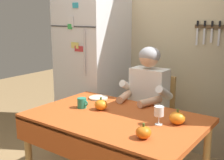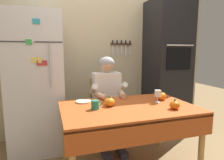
{
  "view_description": "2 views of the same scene",
  "coord_description": "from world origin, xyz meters",
  "px_view_note": "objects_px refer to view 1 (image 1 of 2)",
  "views": [
    {
      "loc": [
        1.28,
        -1.7,
        1.54
      ],
      "look_at": [
        -0.13,
        0.23,
        1.0
      ],
      "focal_mm": 46.05,
      "sensor_mm": 36.0,
      "label": 1
    },
    {
      "loc": [
        -0.79,
        -1.79,
        1.33
      ],
      "look_at": [
        -0.13,
        0.27,
        1.0
      ],
      "focal_mm": 31.77,
      "sensor_mm": 36.0,
      "label": 2
    }
  ],
  "objects_px": {
    "seated_person": "(146,99)",
    "pumpkin_medium": "(143,132)",
    "pumpkin_small": "(177,118)",
    "dining_table": "(114,126)",
    "coffee_mug": "(82,103)",
    "pumpkin_large": "(101,105)",
    "refrigerator": "(93,69)",
    "chair_behind_person": "(154,115)",
    "wine_glass": "(159,112)",
    "serving_tray": "(98,98)"
  },
  "relations": [
    {
      "from": "seated_person",
      "to": "pumpkin_medium",
      "type": "relative_size",
      "value": 11.71
    },
    {
      "from": "seated_person",
      "to": "pumpkin_small",
      "type": "bearing_deg",
      "value": -40.67
    },
    {
      "from": "pumpkin_small",
      "to": "dining_table",
      "type": "bearing_deg",
      "value": -162.46
    },
    {
      "from": "coffee_mug",
      "to": "pumpkin_large",
      "type": "xyz_separation_m",
      "value": [
        0.17,
        0.06,
        0.0
      ]
    },
    {
      "from": "refrigerator",
      "to": "chair_behind_person",
      "type": "distance_m",
      "value": 0.99
    },
    {
      "from": "wine_glass",
      "to": "serving_tray",
      "type": "distance_m",
      "value": 0.85
    },
    {
      "from": "pumpkin_large",
      "to": "pumpkin_medium",
      "type": "distance_m",
      "value": 0.66
    },
    {
      "from": "refrigerator",
      "to": "seated_person",
      "type": "bearing_deg",
      "value": -17.2
    },
    {
      "from": "refrigerator",
      "to": "dining_table",
      "type": "bearing_deg",
      "value": -42.91
    },
    {
      "from": "wine_glass",
      "to": "pumpkin_medium",
      "type": "relative_size",
      "value": 1.35
    },
    {
      "from": "pumpkin_medium",
      "to": "pumpkin_small",
      "type": "distance_m",
      "value": 0.38
    },
    {
      "from": "coffee_mug",
      "to": "wine_glass",
      "type": "distance_m",
      "value": 0.73
    },
    {
      "from": "seated_person",
      "to": "pumpkin_small",
      "type": "height_order",
      "value": "seated_person"
    },
    {
      "from": "refrigerator",
      "to": "wine_glass",
      "type": "xyz_separation_m",
      "value": [
        1.32,
        -0.83,
        -0.06
      ]
    },
    {
      "from": "pumpkin_medium",
      "to": "chair_behind_person",
      "type": "bearing_deg",
      "value": 113.96
    },
    {
      "from": "wine_glass",
      "to": "serving_tray",
      "type": "bearing_deg",
      "value": 160.9
    },
    {
      "from": "dining_table",
      "to": "coffee_mug",
      "type": "bearing_deg",
      "value": 176.84
    },
    {
      "from": "chair_behind_person",
      "to": "serving_tray",
      "type": "height_order",
      "value": "chair_behind_person"
    },
    {
      "from": "seated_person",
      "to": "pumpkin_medium",
      "type": "distance_m",
      "value": 0.94
    },
    {
      "from": "dining_table",
      "to": "serving_tray",
      "type": "relative_size",
      "value": 7.58
    },
    {
      "from": "pumpkin_small",
      "to": "serving_tray",
      "type": "bearing_deg",
      "value": 168.79
    },
    {
      "from": "chair_behind_person",
      "to": "pumpkin_small",
      "type": "distance_m",
      "value": 0.87
    },
    {
      "from": "serving_tray",
      "to": "refrigerator",
      "type": "bearing_deg",
      "value": 133.69
    },
    {
      "from": "wine_glass",
      "to": "pumpkin_small",
      "type": "xyz_separation_m",
      "value": [
        0.1,
        0.1,
        -0.05
      ]
    },
    {
      "from": "refrigerator",
      "to": "pumpkin_large",
      "type": "height_order",
      "value": "refrigerator"
    },
    {
      "from": "wine_glass",
      "to": "pumpkin_large",
      "type": "relative_size",
      "value": 1.28
    },
    {
      "from": "refrigerator",
      "to": "dining_table",
      "type": "distance_m",
      "value": 1.32
    },
    {
      "from": "chair_behind_person",
      "to": "coffee_mug",
      "type": "relative_size",
      "value": 8.62
    },
    {
      "from": "pumpkin_medium",
      "to": "pumpkin_large",
      "type": "bearing_deg",
      "value": 153.2
    },
    {
      "from": "dining_table",
      "to": "pumpkin_small",
      "type": "distance_m",
      "value": 0.52
    },
    {
      "from": "pumpkin_large",
      "to": "pumpkin_small",
      "type": "relative_size",
      "value": 0.94
    },
    {
      "from": "seated_person",
      "to": "wine_glass",
      "type": "relative_size",
      "value": 8.66
    },
    {
      "from": "pumpkin_medium",
      "to": "pumpkin_small",
      "type": "relative_size",
      "value": 0.89
    },
    {
      "from": "pumpkin_small",
      "to": "wine_glass",
      "type": "bearing_deg",
      "value": -137.21
    },
    {
      "from": "seated_person",
      "to": "pumpkin_large",
      "type": "bearing_deg",
      "value": -105.13
    },
    {
      "from": "chair_behind_person",
      "to": "coffee_mug",
      "type": "height_order",
      "value": "chair_behind_person"
    },
    {
      "from": "dining_table",
      "to": "serving_tray",
      "type": "height_order",
      "value": "serving_tray"
    },
    {
      "from": "coffee_mug",
      "to": "pumpkin_medium",
      "type": "relative_size",
      "value": 1.02
    },
    {
      "from": "pumpkin_large",
      "to": "serving_tray",
      "type": "height_order",
      "value": "pumpkin_large"
    },
    {
      "from": "refrigerator",
      "to": "wine_glass",
      "type": "bearing_deg",
      "value": -32.04
    },
    {
      "from": "chair_behind_person",
      "to": "refrigerator",
      "type": "bearing_deg",
      "value": 174.27
    },
    {
      "from": "pumpkin_small",
      "to": "chair_behind_person",
      "type": "bearing_deg",
      "value": 129.39
    },
    {
      "from": "coffee_mug",
      "to": "pumpkin_small",
      "type": "relative_size",
      "value": 0.9
    },
    {
      "from": "chair_behind_person",
      "to": "pumpkin_large",
      "type": "xyz_separation_m",
      "value": [
        -0.14,
        -0.72,
        0.27
      ]
    },
    {
      "from": "chair_behind_person",
      "to": "pumpkin_medium",
      "type": "relative_size",
      "value": 8.75
    },
    {
      "from": "seated_person",
      "to": "pumpkin_small",
      "type": "distance_m",
      "value": 0.7
    },
    {
      "from": "wine_glass",
      "to": "dining_table",
      "type": "bearing_deg",
      "value": -171.74
    },
    {
      "from": "dining_table",
      "to": "pumpkin_large",
      "type": "xyz_separation_m",
      "value": [
        -0.19,
        0.08,
        0.13
      ]
    },
    {
      "from": "pumpkin_medium",
      "to": "wine_glass",
      "type": "bearing_deg",
      "value": 96.1
    },
    {
      "from": "pumpkin_medium",
      "to": "serving_tray",
      "type": "xyz_separation_m",
      "value": [
        -0.83,
        0.55,
        -0.03
      ]
    }
  ]
}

